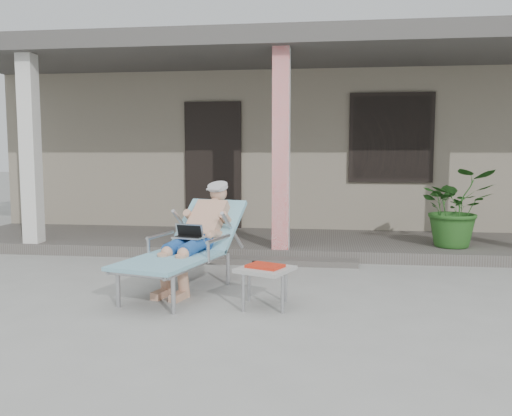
# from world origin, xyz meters

# --- Properties ---
(ground) EXTENTS (60.00, 60.00, 0.00)m
(ground) POSITION_xyz_m (0.00, 0.00, 0.00)
(ground) COLOR #9E9E99
(ground) RESTS_ON ground
(house) EXTENTS (10.40, 5.40, 3.30)m
(house) POSITION_xyz_m (0.00, 6.50, 1.67)
(house) COLOR gray
(house) RESTS_ON ground
(porch_deck) EXTENTS (10.00, 2.00, 0.15)m
(porch_deck) POSITION_xyz_m (0.00, 3.00, 0.07)
(porch_deck) COLOR #605B56
(porch_deck) RESTS_ON ground
(porch_overhang) EXTENTS (10.00, 2.30, 2.85)m
(porch_overhang) POSITION_xyz_m (0.00, 2.95, 2.79)
(porch_overhang) COLOR silver
(porch_overhang) RESTS_ON porch_deck
(porch_step) EXTENTS (2.00, 0.30, 0.07)m
(porch_step) POSITION_xyz_m (0.00, 1.85, 0.04)
(porch_step) COLOR #605B56
(porch_step) RESTS_ON ground
(lounger) EXTENTS (1.09, 1.88, 1.18)m
(lounger) POSITION_xyz_m (-0.79, 0.52, 0.73)
(lounger) COLOR #B7B7BC
(lounger) RESTS_ON ground
(side_table) EXTENTS (0.58, 0.58, 0.40)m
(side_table) POSITION_xyz_m (0.05, -0.07, 0.34)
(side_table) COLOR #ACACA7
(side_table) RESTS_ON ground
(potted_palm) EXTENTS (1.01, 0.89, 1.06)m
(potted_palm) POSITION_xyz_m (2.32, 2.60, 0.68)
(potted_palm) COLOR #26591E
(potted_palm) RESTS_ON porch_deck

